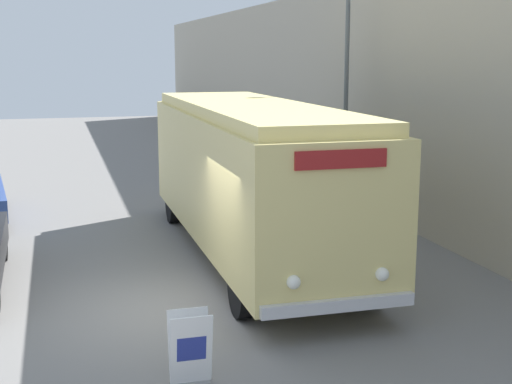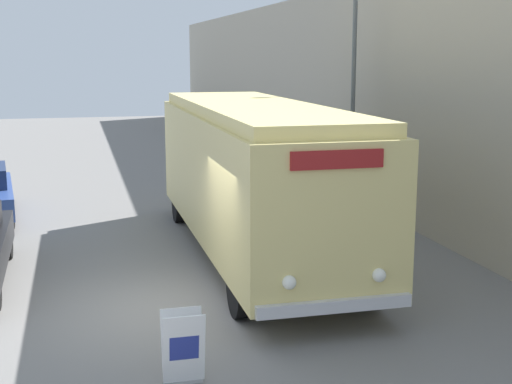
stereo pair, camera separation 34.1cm
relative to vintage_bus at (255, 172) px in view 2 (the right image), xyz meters
name	(u,v)px [view 2 (the right image)]	position (x,y,z in m)	size (l,w,h in m)	color
ground_plane	(170,308)	(-2.26, -2.89, -1.89)	(80.00, 80.00, 0.00)	slate
building_wall_right	(339,91)	(4.61, 7.11, 1.34)	(0.30, 60.00, 6.44)	#B2A893
vintage_bus	(255,172)	(0.00, 0.00, 0.00)	(2.64, 10.17, 3.36)	black
sign_board	(183,348)	(-2.45, -5.79, -1.40)	(0.57, 0.38, 1.00)	gray
streetlamp	(354,62)	(3.65, 3.50, 2.29)	(0.36, 0.36, 6.45)	#595E60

